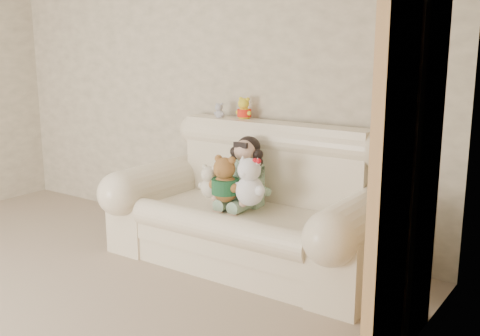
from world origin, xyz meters
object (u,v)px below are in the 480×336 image
at_px(sofa, 248,197).
at_px(cream_teddy, 210,178).
at_px(brown_teddy, 225,175).
at_px(white_cat, 250,176).
at_px(seated_child, 246,171).

height_order(sofa, cream_teddy, sofa).
relative_size(brown_teddy, white_cat, 0.96).
distance_m(seated_child, white_cat, 0.27).
distance_m(brown_teddy, cream_teddy, 0.16).
bearing_deg(cream_teddy, seated_child, 49.19).
relative_size(sofa, white_cat, 5.08).
bearing_deg(brown_teddy, sofa, 46.53).
relative_size(seated_child, brown_teddy, 1.34).
bearing_deg(brown_teddy, white_cat, -3.87).
relative_size(sofa, seated_child, 3.94).
xyz_separation_m(seated_child, cream_teddy, (-0.18, -0.21, -0.04)).
relative_size(white_cat, cream_teddy, 1.42).
xyz_separation_m(seated_child, brown_teddy, (-0.02, -0.23, 0.01)).
height_order(white_cat, cream_teddy, white_cat).
bearing_deg(cream_teddy, brown_teddy, -7.73).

